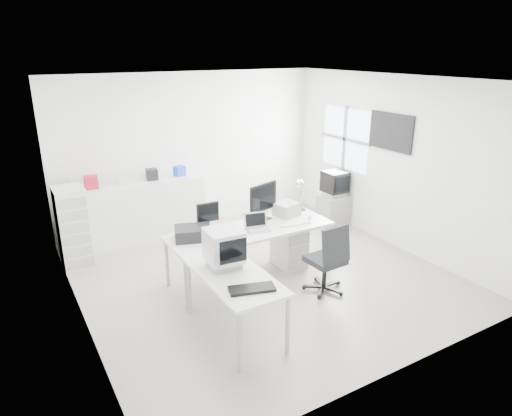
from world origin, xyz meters
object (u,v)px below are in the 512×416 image
side_desk (235,304)px  office_chair (325,257)px  laser_printer (287,209)px  crt_monitor (224,247)px  inkjet_printer (193,233)px  laptop (258,223)px  filing_cabinet (73,227)px  crt_tv (335,184)px  main_desk (251,253)px  tv_cabinet (333,210)px  lcd_monitor_large (263,201)px  lcd_monitor_small (208,217)px  sideboard (143,210)px  drawer_pedestal (289,247)px

side_desk → office_chair: bearing=9.3°
laser_printer → crt_monitor: crt_monitor is taller
inkjet_printer → laser_printer: 1.60m
laptop → filing_cabinet: 2.85m
laptop → crt_tv: size_ratio=0.75×
office_chair → filing_cabinet: (-2.79, 2.58, 0.11)m
side_desk → office_chair: (1.52, 0.25, 0.13)m
main_desk → tv_cabinet: (2.38, 1.03, -0.09)m
inkjet_printer → filing_cabinet: 2.08m
lcd_monitor_large → crt_tv: size_ratio=1.13×
main_desk → crt_monitor: size_ratio=4.91×
inkjet_printer → laser_printer: bearing=22.8°
crt_tv → laptop: bearing=-154.0°
filing_cabinet → crt_tv: bearing=-8.7°
lcd_monitor_small → tv_cabinet: lcd_monitor_small is taller
crt_monitor → sideboard: (-0.06, 3.02, -0.47)m
lcd_monitor_large → tv_cabinet: lcd_monitor_large is taller
inkjet_printer → crt_monitor: 0.96m
main_desk → side_desk: same height
drawer_pedestal → lcd_monitor_small: 1.42m
side_desk → laser_printer: size_ratio=4.05×
drawer_pedestal → lcd_monitor_large: lcd_monitor_large is taller
lcd_monitor_small → crt_tv: 3.03m
crt_tv → sideboard: size_ratio=0.24×
filing_cabinet → lcd_monitor_small: bearing=-43.1°
side_desk → lcd_monitor_small: (0.30, 1.35, 0.58)m
filing_cabinet → lcd_monitor_large: bearing=-30.8°
laser_printer → crt_tv: crt_tv is taller
drawer_pedestal → laptop: size_ratio=1.59×
lcd_monitor_small → sideboard: (-0.36, 1.92, -0.43)m
office_chair → tv_cabinet: office_chair is taller
office_chair → crt_tv: crt_tv is taller
inkjet_printer → lcd_monitor_small: bearing=45.0°
lcd_monitor_large → laser_printer: (0.40, -0.03, -0.18)m
lcd_monitor_large → main_desk: bearing=-161.5°
lcd_monitor_large → office_chair: bearing=-90.8°
laser_printer → crt_monitor: bearing=-161.1°
crt_monitor → filing_cabinet: crt_monitor is taller
lcd_monitor_large → office_chair: lcd_monitor_large is taller
crt_monitor → filing_cabinet: size_ratio=0.40×
lcd_monitor_small → crt_monitor: bearing=-102.8°
office_chair → laser_printer: bearing=82.9°
laser_printer → office_chair: size_ratio=0.34×
laptop → crt_monitor: (-0.90, -0.75, 0.12)m
crt_monitor → crt_tv: crt_monitor is taller
main_desk → filing_cabinet: filing_cabinet is taller
filing_cabinet → laser_printer: bearing=-27.6°
sideboard → crt_monitor: bearing=-88.9°
inkjet_printer → lcd_monitor_small: lcd_monitor_small is taller
lcd_monitor_small → laptop: size_ratio=1.07×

